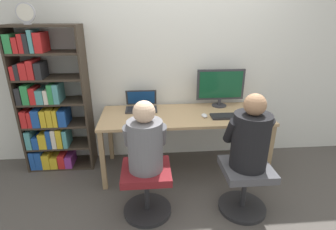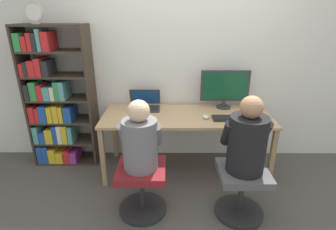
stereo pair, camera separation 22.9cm
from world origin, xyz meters
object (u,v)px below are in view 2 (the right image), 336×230
Objects in this scene: keyboard at (233,118)px; desk_clock at (34,13)px; person_at_laptop at (140,140)px; laptop at (144,105)px; office_chair_right at (142,185)px; person_at_monitor at (247,140)px; desktop_monitor at (225,88)px; bookshelf at (54,103)px; office_chair_left at (241,188)px.

keyboard is 2.17× the size of desk_clock.
laptop is at bearing 92.70° from person_at_laptop.
person_at_monitor is at bearing -2.01° from office_chair_right.
desk_clock is at bearing -176.52° from desktop_monitor.
desktop_monitor is at bearing 46.17° from person_at_laptop.
office_chair_right is 2.07m from desk_clock.
laptop is 0.53× the size of person_at_monitor.
person_at_monitor is 3.32× the size of desk_clock.
bookshelf is 8.09× the size of desk_clock.
desktop_monitor is 2.05m from bookshelf.
desktop_monitor reaches higher than laptop.
bookshelf reaches higher than keyboard.
office_chair_right is at bearing 177.99° from person_at_monitor.
person_at_laptop is (-0.93, 0.04, -0.02)m from person_at_monitor.
desktop_monitor reaches higher than keyboard.
desk_clock is (-2.07, 0.87, 1.01)m from person_at_monitor.
office_chair_right is at bearing -39.10° from bookshelf.
bookshelf is at bearing 79.40° from desk_clock.
desk_clock is (-1.14, 0.83, 1.03)m from person_at_laptop.
office_chair_right is at bearing -87.31° from laptop.
office_chair_right is at bearing -133.69° from desktop_monitor.
laptop reaches higher than office_chair_left.
desktop_monitor is 2.22m from desk_clock.
office_chair_left is at bearing -90.00° from person_at_monitor.
keyboard is 0.62m from person_at_monitor.
office_chair_left is 0.71× the size of person_at_monitor.
desktop_monitor is at bearing 96.16° from keyboard.
desk_clock reaches higher than desktop_monitor.
keyboard is 0.65× the size of person_at_monitor.
person_at_monitor is 2.46m from desk_clock.
person_at_laptop reaches higher than office_chair_right.
desk_clock is (-2.07, 0.87, 1.51)m from office_chair_left.
office_chair_left is (0.01, -1.00, -0.68)m from desktop_monitor.
person_at_laptop is at bearing 90.00° from office_chair_right.
office_chair_left and office_chair_right have the same top height.
office_chair_right is at bearing 177.67° from office_chair_left.
office_chair_right is 2.35× the size of desk_clock.
office_chair_left is 0.29× the size of bookshelf.
desktop_monitor is 1.34m from person_at_laptop.
bookshelf is (-2.05, 0.95, 0.01)m from person_at_monitor.
person_at_laptop is (-0.93, 0.04, 0.47)m from office_chair_left.
bookshelf is at bearing 171.11° from keyboard.
desktop_monitor is 0.83× the size of person_at_monitor.
desk_clock is at bearing 173.35° from keyboard.
desk_clock is at bearing 143.84° from office_chair_right.
laptop is 1.04m from office_chair_right.
person_at_laptop is (0.04, -0.92, -0.00)m from laptop.
person_at_monitor reaches higher than laptop.
person_at_monitor reaches higher than office_chair_right.
person_at_monitor is 0.93m from person_at_laptop.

